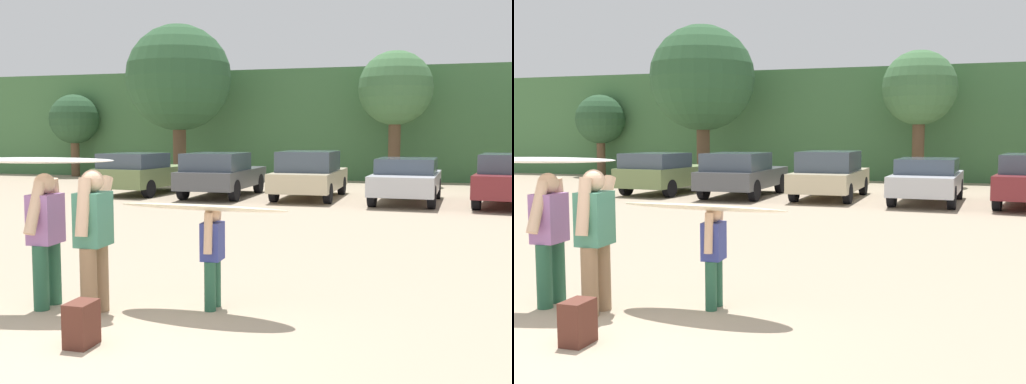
% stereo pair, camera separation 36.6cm
% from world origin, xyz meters
% --- Properties ---
extents(ground_plane, '(120.00, 120.00, 0.00)m').
position_xyz_m(ground_plane, '(0.00, 0.00, 0.00)').
color(ground_plane, tan).
extents(hillside_ridge, '(108.00, 12.00, 5.11)m').
position_xyz_m(hillside_ridge, '(0.00, 29.08, 2.55)').
color(hillside_ridge, '#427042').
rests_on(hillside_ridge, ground_plane).
extents(tree_left, '(2.44, 2.44, 4.07)m').
position_xyz_m(tree_left, '(-13.89, 22.31, 2.81)').
color(tree_left, brown).
rests_on(tree_left, ground_plane).
extents(tree_center_right, '(4.57, 4.57, 6.82)m').
position_xyz_m(tree_center_right, '(-7.38, 20.19, 4.51)').
color(tree_center_right, brown).
rests_on(tree_center_right, ground_plane).
extents(tree_far_left, '(3.06, 3.06, 5.53)m').
position_xyz_m(tree_far_left, '(1.75, 21.32, 3.94)').
color(tree_far_left, brown).
rests_on(tree_far_left, ground_plane).
extents(parked_car_olive_green, '(2.33, 4.14, 1.46)m').
position_xyz_m(parked_car_olive_green, '(-6.53, 14.87, 0.75)').
color(parked_car_olive_green, '#6B7F4C').
rests_on(parked_car_olive_green, ground_plane).
extents(parked_car_dark_gray, '(1.97, 4.40, 1.49)m').
position_xyz_m(parked_car_dark_gray, '(-3.56, 14.63, 0.79)').
color(parked_car_dark_gray, '#4C4F54').
rests_on(parked_car_dark_gray, ground_plane).
extents(parked_car_champagne, '(1.93, 4.46, 1.55)m').
position_xyz_m(parked_car_champagne, '(-0.60, 14.97, 0.80)').
color(parked_car_champagne, beige).
rests_on(parked_car_champagne, ground_plane).
extents(parked_car_silver, '(2.11, 4.43, 1.37)m').
position_xyz_m(parked_car_silver, '(2.52, 14.52, 0.74)').
color(parked_car_silver, silver).
rests_on(parked_car_silver, ground_plane).
extents(person_adult, '(0.32, 0.74, 1.64)m').
position_xyz_m(person_adult, '(-1.26, 1.45, 0.93)').
color(person_adult, '#26593F').
rests_on(person_adult, ground_plane).
extents(person_child, '(0.24, 0.52, 1.25)m').
position_xyz_m(person_child, '(0.71, 1.92, 0.70)').
color(person_child, '#26593F').
rests_on(person_child, ground_plane).
extents(person_companion, '(0.33, 0.81, 1.70)m').
position_xyz_m(person_companion, '(-0.54, 1.32, 0.96)').
color(person_companion, '#8C6B4C').
rests_on(person_companion, ground_plane).
extents(surfboard_white, '(2.03, 0.91, 0.07)m').
position_xyz_m(surfboard_white, '(-1.32, 1.31, 1.80)').
color(surfboard_white, white).
extents(surfboard_cream, '(2.18, 0.76, 0.17)m').
position_xyz_m(surfboard_cream, '(0.63, 1.79, 1.25)').
color(surfboard_cream, beige).
extents(backpack_dropped, '(0.24, 0.34, 0.45)m').
position_xyz_m(backpack_dropped, '(-0.10, 0.31, 0.22)').
color(backpack_dropped, '#592D23').
rests_on(backpack_dropped, ground_plane).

